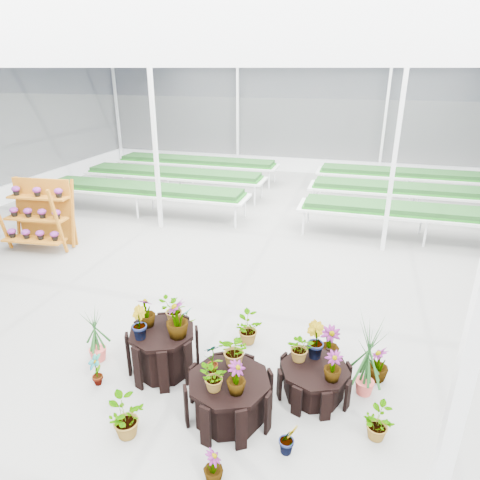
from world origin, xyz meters
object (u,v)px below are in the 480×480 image
(plinth_mid, at_px, (229,397))
(shelf_rack, at_px, (37,216))
(plinth_low, at_px, (314,381))
(plinth_tall, at_px, (163,351))

(plinth_mid, height_order, shelf_rack, shelf_rack)
(plinth_low, xyz_separation_m, shelf_rack, (-7.14, 3.32, 0.63))
(plinth_tall, relative_size, shelf_rack, 0.59)
(plinth_mid, distance_m, shelf_rack, 7.36)
(plinth_tall, distance_m, plinth_low, 2.21)
(plinth_tall, distance_m, plinth_mid, 1.34)
(plinth_low, distance_m, shelf_rack, 7.90)
(plinth_low, height_order, shelf_rack, shelf_rack)
(plinth_tall, xyz_separation_m, plinth_low, (2.20, 0.10, -0.12))
(plinth_low, bearing_deg, shelf_rack, 155.10)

